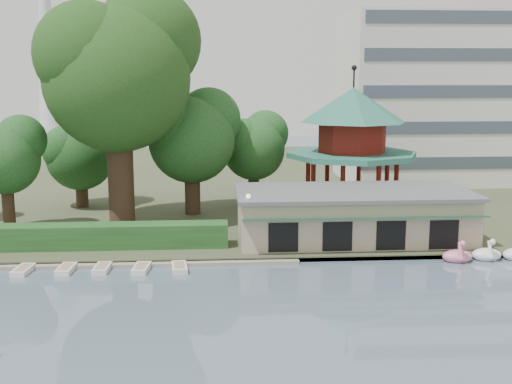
{
  "coord_description": "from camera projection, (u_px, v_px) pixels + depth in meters",
  "views": [
    {
      "loc": [
        -1.08,
        -27.16,
        13.42
      ],
      "look_at": [
        2.0,
        18.0,
        5.0
      ],
      "focal_mm": 45.0,
      "sensor_mm": 36.0,
      "label": 1
    }
  ],
  "objects": [
    {
      "name": "ground_plane",
      "position": [
        239.0,
        372.0,
        29.17
      ],
      "size": [
        220.0,
        220.0,
        0.0
      ],
      "primitive_type": "plane",
      "color": "slate",
      "rests_on": "ground"
    },
    {
      "name": "shore",
      "position": [
        222.0,
        180.0,
        80.13
      ],
      "size": [
        220.0,
        70.0,
        0.4
      ],
      "primitive_type": "cube",
      "color": "#424930",
      "rests_on": "ground"
    },
    {
      "name": "embankment",
      "position": [
        229.0,
        260.0,
        46.11
      ],
      "size": [
        220.0,
        0.6,
        0.3
      ],
      "primitive_type": "cube",
      "color": "gray",
      "rests_on": "ground"
    },
    {
      "name": "dock",
      "position": [
        59.0,
        264.0,
        45.21
      ],
      "size": [
        34.0,
        1.6,
        0.24
      ],
      "primitive_type": "cube",
      "color": "gray",
      "rests_on": "ground"
    },
    {
      "name": "boathouse",
      "position": [
        353.0,
        214.0,
        50.96
      ],
      "size": [
        18.6,
        9.39,
        3.9
      ],
      "color": "tan",
      "rests_on": "shore"
    },
    {
      "name": "pavilion",
      "position": [
        352.0,
        137.0,
        59.99
      ],
      "size": [
        12.4,
        12.4,
        13.5
      ],
      "color": "tan",
      "rests_on": "shore"
    },
    {
      "name": "office_building",
      "position": [
        491.0,
        104.0,
        77.63
      ],
      "size": [
        38.0,
        18.0,
        20.0
      ],
      "color": "silver",
      "rests_on": "shore"
    },
    {
      "name": "hedge",
      "position": [
        28.0,
        237.0,
        48.03
      ],
      "size": [
        30.0,
        2.0,
        1.8
      ],
      "primitive_type": "cube",
      "color": "#245423",
      "rests_on": "shore"
    },
    {
      "name": "lamp_post",
      "position": [
        248.0,
        212.0,
        47.29
      ],
      "size": [
        0.36,
        0.36,
        4.28
      ],
      "color": "black",
      "rests_on": "shore"
    },
    {
      "name": "big_tree",
      "position": [
        119.0,
        66.0,
        53.68
      ],
      "size": [
        13.54,
        12.61,
        20.37
      ],
      "color": "#3A281C",
      "rests_on": "shore"
    },
    {
      "name": "small_trees",
      "position": [
        113.0,
        147.0,
        58.77
      ],
      "size": [
        39.48,
        16.27,
        11.74
      ],
      "color": "#3A281C",
      "rests_on": "shore"
    },
    {
      "name": "moored_rowboats",
      "position": [
        5.0,
        271.0,
        43.61
      ],
      "size": [
        24.85,
        2.63,
        0.36
      ],
      "color": "silver",
      "rests_on": "ground"
    }
  ]
}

